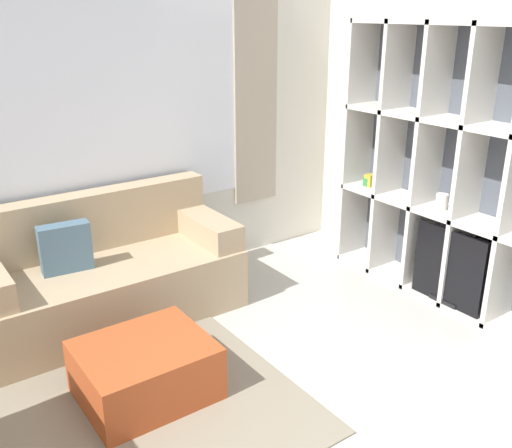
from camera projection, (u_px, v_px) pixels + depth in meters
The scene contains 6 objects.
wall_back at pixel (97, 123), 4.24m from camera, with size 5.73×0.11×2.70m.
wall_right at pixel (457, 121), 4.36m from camera, with size 0.07×4.09×2.70m, color silver.
area_rug at pixel (79, 422), 3.16m from camera, with size 2.39×1.90×0.01m, color gray.
shelving_unit at pixel (451, 172), 4.28m from camera, with size 0.35×1.92×2.08m.
couch_main at pixel (106, 276), 4.15m from camera, with size 1.87×0.82×0.89m.
ottoman at pixel (145, 371), 3.33m from camera, with size 0.74×0.62×0.34m.
Camera 1 is at (-1.48, -1.22, 2.15)m, focal length 40.00 mm.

